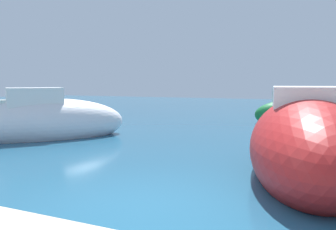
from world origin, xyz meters
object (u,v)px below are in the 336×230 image
(moored_boat_3, at_px, (81,112))
(moored_boat_0, at_px, (48,122))
(moored_boat_4, at_px, (302,113))
(moored_boat_2, at_px, (308,144))

(moored_boat_3, bearing_deg, moored_boat_0, 67.73)
(moored_boat_3, height_order, moored_boat_4, moored_boat_4)
(moored_boat_2, relative_size, moored_boat_3, 1.91)
(moored_boat_2, distance_m, moored_boat_3, 16.11)
(moored_boat_0, height_order, moored_boat_4, moored_boat_0)
(moored_boat_0, distance_m, moored_boat_3, 8.16)
(moored_boat_3, xyz_separation_m, moored_boat_4, (12.81, 1.77, 0.28))
(moored_boat_0, height_order, moored_boat_3, moored_boat_0)
(moored_boat_2, relative_size, moored_boat_4, 1.27)
(moored_boat_4, bearing_deg, moored_boat_2, -105.61)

